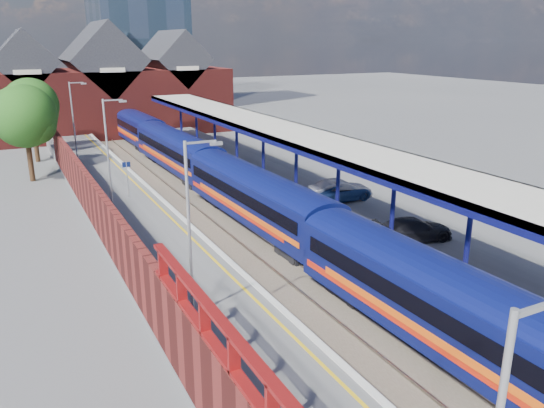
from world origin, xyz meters
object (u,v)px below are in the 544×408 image
Objects in this scene: train at (210,168)px; parked_car_silver at (340,190)px; lamp_post_b at (192,220)px; platform_sign at (127,173)px; parked_car_blue at (341,192)px; lamp_post_c at (109,147)px; lamp_post_d at (74,116)px; parked_car_dark at (414,229)px.

parked_car_silver is at bearing -53.36° from train.
train is at bearing 67.61° from lamp_post_b.
platform_sign reaches higher than parked_car_blue.
lamp_post_c reaches higher than platform_sign.
platform_sign reaches higher than parked_car_silver.
lamp_post_b reaches higher than train.
parked_car_blue is (14.10, -5.47, -3.38)m from lamp_post_c.
lamp_post_b is 1.60× the size of parked_car_blue.
lamp_post_b is 18.20m from platform_sign.
parked_car_blue is at bearing -53.81° from train.
train is 9.42× the size of lamp_post_d.
lamp_post_b and lamp_post_c have the same top height.
train is 15.40m from lamp_post_d.
parked_car_dark is (5.39, -16.68, -0.49)m from train.
lamp_post_b reaches higher than parked_car_blue.
lamp_post_c is 16.00m from lamp_post_d.
parked_car_dark is at bearing -175.64° from parked_car_silver.
lamp_post_d is 25.90m from parked_car_blue.
parked_car_blue is at bearing -30.38° from platform_sign.
parked_car_dark is at bearing -45.78° from lamp_post_c.
lamp_post_c is 15.49m from parked_car_blue.
parked_car_silver is at bearing 2.96° from parked_car_dark.
lamp_post_d is at bearing 32.94° from parked_car_dark.
platform_sign is at bearing 59.46° from parked_car_blue.
parked_car_silver is 8.33m from parked_car_dark.
parked_car_dark is at bearing -72.09° from train.
lamp_post_c is at bearing 53.06° from parked_car_dark.
parked_car_silver is 0.16m from parked_car_blue.
lamp_post_b is at bearing 137.36° from parked_car_silver.
lamp_post_c is 2.80× the size of platform_sign.
lamp_post_b is at bearing -90.00° from lamp_post_c.
train is at bearing -58.73° from lamp_post_d.
platform_sign is at bearing -84.44° from lamp_post_d.
train is 9.42× the size of lamp_post_c.
lamp_post_d is (0.00, 16.00, 0.00)m from lamp_post_c.
parked_car_silver reaches higher than parked_car_blue.
train is 15.80× the size of parked_car_silver.
train is 10.47m from parked_car_silver.
parked_car_silver is at bearing 37.12° from lamp_post_b.
lamp_post_d is at bearing 43.70° from parked_car_silver.
lamp_post_d reaches higher than parked_car_silver.
lamp_post_d is 1.60× the size of parked_car_dark.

